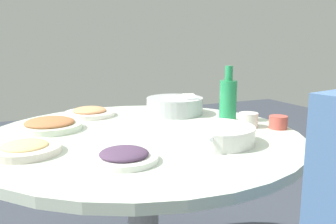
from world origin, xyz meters
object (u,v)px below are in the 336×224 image
object	(u,v)px
rice_bowl	(175,105)
green_bottle	(228,99)
dish_tofu_braise	(50,125)
soup_bowl	(216,135)
dish_shrimp	(90,112)
tea_cup_near	(248,120)
round_dining_table	(142,165)
dish_eggplant	(124,156)
dish_noodles	(25,148)
tea_cup_far	(278,122)

from	to	relation	value
rice_bowl	green_bottle	bearing A→B (deg)	-60.01
dish_tofu_braise	soup_bowl	bearing A→B (deg)	-41.55
dish_shrimp	tea_cup_near	size ratio (longest dim) A/B	2.94
dish_shrimp	dish_tofu_braise	bearing A→B (deg)	-136.07
round_dining_table	dish_eggplant	size ratio (longest dim) A/B	6.00
dish_noodles	tea_cup_far	distance (m)	0.94
green_bottle	tea_cup_far	bearing A→B (deg)	-61.19
round_dining_table	rice_bowl	xyz separation A→B (m)	(0.28, 0.28, 0.16)
dish_tofu_braise	green_bottle	size ratio (longest dim) A/B	1.04
dish_eggplant	dish_tofu_braise	bearing A→B (deg)	106.23
green_bottle	tea_cup_near	size ratio (longest dim) A/B	3.07
round_dining_table	dish_tofu_braise	xyz separation A→B (m)	(-0.30, 0.21, 0.14)
round_dining_table	dish_tofu_braise	size ratio (longest dim) A/B	4.80
round_dining_table	soup_bowl	distance (m)	0.33
soup_bowl	dish_shrimp	xyz separation A→B (m)	(-0.29, 0.63, -0.01)
rice_bowl	tea_cup_near	size ratio (longest dim) A/B	3.41
dish_shrimp	dish_noodles	bearing A→B (deg)	-123.28
rice_bowl	tea_cup_near	bearing A→B (deg)	-66.95
rice_bowl	green_bottle	world-z (taller)	green_bottle
dish_eggplant	round_dining_table	bearing A→B (deg)	59.65
dish_noodles	tea_cup_far	bearing A→B (deg)	-4.87
green_bottle	tea_cup_far	distance (m)	0.23
rice_bowl	dish_tofu_braise	size ratio (longest dim) A/B	1.07
green_bottle	tea_cup_far	world-z (taller)	green_bottle
tea_cup_far	soup_bowl	bearing A→B (deg)	-168.17
dish_noodles	tea_cup_near	size ratio (longest dim) A/B	2.82
dish_eggplant	tea_cup_near	xyz separation A→B (m)	(0.59, 0.20, 0.01)
dish_eggplant	dish_shrimp	size ratio (longest dim) A/B	0.87
dish_noodles	rice_bowl	bearing A→B (deg)	27.08
round_dining_table	dish_noodles	world-z (taller)	dish_noodles
dish_eggplant	tea_cup_far	world-z (taller)	tea_cup_far
dish_tofu_braise	dish_shrimp	world-z (taller)	dish_tofu_braise
soup_bowl	green_bottle	distance (m)	0.36
round_dining_table	dish_shrimp	size ratio (longest dim) A/B	5.21
dish_tofu_braise	rice_bowl	bearing A→B (deg)	6.82
tea_cup_near	dish_noodles	bearing A→B (deg)	179.48
dish_tofu_braise	dish_eggplant	bearing A→B (deg)	-73.77
dish_eggplant	green_bottle	xyz separation A→B (m)	(0.58, 0.32, 0.08)
dish_eggplant	dish_shrimp	bearing A→B (deg)	84.97
soup_bowl	tea_cup_far	world-z (taller)	soup_bowl
dish_noodles	dish_tofu_braise	bearing A→B (deg)	68.50
tea_cup_near	tea_cup_far	size ratio (longest dim) A/B	1.08
tea_cup_far	dish_noodles	bearing A→B (deg)	175.13
dish_eggplant	tea_cup_near	size ratio (longest dim) A/B	2.56
dish_shrimp	dish_eggplant	bearing A→B (deg)	-95.03
dish_tofu_braise	green_bottle	bearing A→B (deg)	-13.21
dish_noodles	dish_shrimp	bearing A→B (deg)	56.72
tea_cup_far	round_dining_table	bearing A→B (deg)	163.94
soup_bowl	dish_tofu_braise	world-z (taller)	soup_bowl
dish_noodles	round_dining_table	bearing A→B (deg)	9.58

